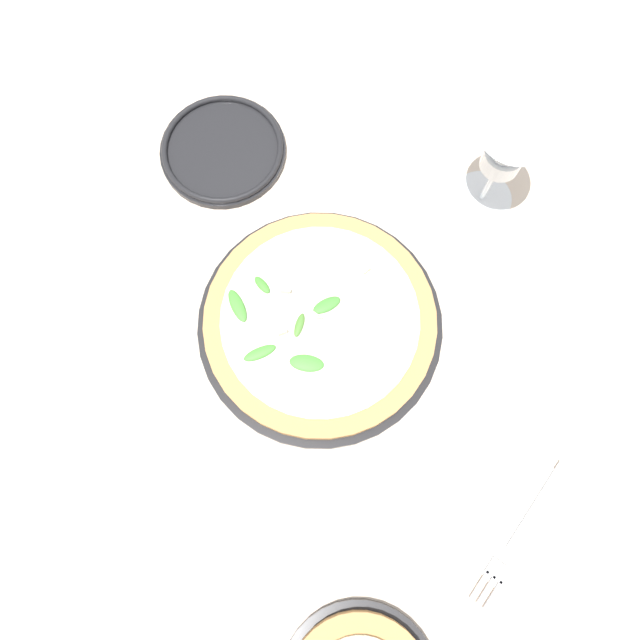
# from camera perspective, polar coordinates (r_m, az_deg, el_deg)

# --- Properties ---
(ground_plane) EXTENTS (6.00, 6.00, 0.00)m
(ground_plane) POSITION_cam_1_polar(r_m,az_deg,el_deg) (0.80, 2.81, 0.00)
(ground_plane) COLOR beige
(pizza_arugula_main) EXTENTS (0.31, 0.31, 0.05)m
(pizza_arugula_main) POSITION_cam_1_polar(r_m,az_deg,el_deg) (0.78, -0.02, -0.27)
(pizza_arugula_main) COLOR black
(pizza_arugula_main) RESTS_ON ground_plane
(wine_glass) EXTENTS (0.09, 0.09, 0.16)m
(wine_glass) POSITION_cam_1_polar(r_m,az_deg,el_deg) (0.80, 16.60, 14.43)
(wine_glass) COLOR white
(wine_glass) RESTS_ON ground_plane
(napkin) EXTENTS (0.16, 0.11, 0.01)m
(napkin) POSITION_cam_1_polar(r_m,az_deg,el_deg) (0.80, 18.17, -17.46)
(napkin) COLOR silver
(napkin) RESTS_ON ground_plane
(fork) EXTENTS (0.19, 0.03, 0.00)m
(fork) POSITION_cam_1_polar(r_m,az_deg,el_deg) (0.80, 18.01, -17.90)
(fork) COLOR silver
(fork) RESTS_ON ground_plane
(side_plate_white) EXTENTS (0.17, 0.17, 0.02)m
(side_plate_white) POSITION_cam_1_polar(r_m,az_deg,el_deg) (0.90, -8.88, 15.12)
(side_plate_white) COLOR black
(side_plate_white) RESTS_ON ground_plane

